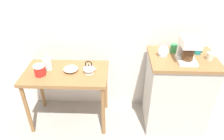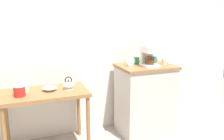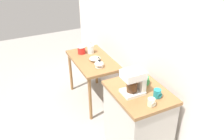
{
  "view_description": "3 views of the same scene",
  "coord_description": "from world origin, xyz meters",
  "px_view_note": "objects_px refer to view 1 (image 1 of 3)",
  "views": [
    {
      "loc": [
        -0.08,
        -1.95,
        1.97
      ],
      "look_at": [
        -0.14,
        -0.1,
        0.81
      ],
      "focal_mm": 32.95,
      "sensor_mm": 36.0,
      "label": 1
    },
    {
      "loc": [
        -0.89,
        -2.65,
        1.54
      ],
      "look_at": [
        0.14,
        -0.02,
        0.91
      ],
      "focal_mm": 38.05,
      "sensor_mm": 36.0,
      "label": 2
    },
    {
      "loc": [
        2.34,
        -1.2,
        2.34
      ],
      "look_at": [
        0.12,
        -0.09,
        0.95
      ],
      "focal_mm": 38.82,
      "sensor_mm": 36.0,
      "label": 3
    }
  ],
  "objects_px": {
    "mug_dark_teal": "(198,50)",
    "mug_small_cream": "(210,56)",
    "canister_enamel": "(40,70)",
    "coffee_maker": "(188,48)",
    "mug_tall_green": "(174,48)",
    "bowl_stoneware": "(71,69)",
    "glass_carafe_vase": "(47,63)",
    "teakettle": "(89,69)",
    "table_clock": "(163,52)"
  },
  "relations": [
    {
      "from": "mug_tall_green",
      "to": "table_clock",
      "type": "xyz_separation_m",
      "value": [
        -0.14,
        -0.11,
        0.01
      ]
    },
    {
      "from": "glass_carafe_vase",
      "to": "bowl_stoneware",
      "type": "bearing_deg",
      "value": -8.94
    },
    {
      "from": "glass_carafe_vase",
      "to": "canister_enamel",
      "type": "distance_m",
      "value": 0.14
    },
    {
      "from": "table_clock",
      "to": "coffee_maker",
      "type": "bearing_deg",
      "value": -20.65
    },
    {
      "from": "canister_enamel",
      "to": "coffee_maker",
      "type": "xyz_separation_m",
      "value": [
        1.54,
        0.01,
        0.29
      ]
    },
    {
      "from": "mug_small_cream",
      "to": "mug_dark_teal",
      "type": "bearing_deg",
      "value": 123.51
    },
    {
      "from": "mug_dark_teal",
      "to": "mug_tall_green",
      "type": "distance_m",
      "value": 0.25
    },
    {
      "from": "mug_small_cream",
      "to": "canister_enamel",
      "type": "bearing_deg",
      "value": -178.65
    },
    {
      "from": "canister_enamel",
      "to": "mug_small_cream",
      "type": "height_order",
      "value": "mug_small_cream"
    },
    {
      "from": "mug_small_cream",
      "to": "teakettle",
      "type": "bearing_deg",
      "value": 179.08
    },
    {
      "from": "coffee_maker",
      "to": "table_clock",
      "type": "relative_size",
      "value": 2.08
    },
    {
      "from": "teakettle",
      "to": "bowl_stoneware",
      "type": "bearing_deg",
      "value": 173.01
    },
    {
      "from": "teakettle",
      "to": "coffee_maker",
      "type": "relative_size",
      "value": 0.61
    },
    {
      "from": "bowl_stoneware",
      "to": "mug_small_cream",
      "type": "relative_size",
      "value": 2.15
    },
    {
      "from": "canister_enamel",
      "to": "mug_tall_green",
      "type": "bearing_deg",
      "value": 7.79
    },
    {
      "from": "bowl_stoneware",
      "to": "mug_tall_green",
      "type": "bearing_deg",
      "value": 5.57
    },
    {
      "from": "mug_dark_teal",
      "to": "mug_small_cream",
      "type": "bearing_deg",
      "value": -56.49
    },
    {
      "from": "bowl_stoneware",
      "to": "teakettle",
      "type": "height_order",
      "value": "teakettle"
    },
    {
      "from": "canister_enamel",
      "to": "coffee_maker",
      "type": "height_order",
      "value": "coffee_maker"
    },
    {
      "from": "mug_dark_teal",
      "to": "mug_small_cream",
      "type": "xyz_separation_m",
      "value": [
        0.09,
        -0.13,
        -0.01
      ]
    },
    {
      "from": "coffee_maker",
      "to": "table_clock",
      "type": "distance_m",
      "value": 0.25
    },
    {
      "from": "teakettle",
      "to": "mug_dark_teal",
      "type": "distance_m",
      "value": 1.2
    },
    {
      "from": "coffee_maker",
      "to": "mug_dark_teal",
      "type": "height_order",
      "value": "coffee_maker"
    },
    {
      "from": "glass_carafe_vase",
      "to": "coffee_maker",
      "type": "xyz_separation_m",
      "value": [
        1.5,
        -0.12,
        0.27
      ]
    },
    {
      "from": "glass_carafe_vase",
      "to": "table_clock",
      "type": "relative_size",
      "value": 1.65
    },
    {
      "from": "teakettle",
      "to": "canister_enamel",
      "type": "relative_size",
      "value": 1.28
    },
    {
      "from": "glass_carafe_vase",
      "to": "mug_tall_green",
      "type": "relative_size",
      "value": 2.19
    },
    {
      "from": "canister_enamel",
      "to": "table_clock",
      "type": "height_order",
      "value": "table_clock"
    },
    {
      "from": "mug_tall_green",
      "to": "table_clock",
      "type": "height_order",
      "value": "table_clock"
    },
    {
      "from": "teakettle",
      "to": "mug_small_cream",
      "type": "relative_size",
      "value": 2.05
    },
    {
      "from": "canister_enamel",
      "to": "mug_dark_teal",
      "type": "xyz_separation_m",
      "value": [
        1.71,
        0.17,
        0.19
      ]
    },
    {
      "from": "table_clock",
      "to": "glass_carafe_vase",
      "type": "bearing_deg",
      "value": 178.27
    },
    {
      "from": "bowl_stoneware",
      "to": "glass_carafe_vase",
      "type": "bearing_deg",
      "value": 171.06
    },
    {
      "from": "teakettle",
      "to": "glass_carafe_vase",
      "type": "bearing_deg",
      "value": 171.91
    },
    {
      "from": "canister_enamel",
      "to": "mug_small_cream",
      "type": "distance_m",
      "value": 1.81
    },
    {
      "from": "teakettle",
      "to": "glass_carafe_vase",
      "type": "relative_size",
      "value": 0.77
    },
    {
      "from": "mug_small_cream",
      "to": "table_clock",
      "type": "distance_m",
      "value": 0.48
    },
    {
      "from": "glass_carafe_vase",
      "to": "canister_enamel",
      "type": "xyz_separation_m",
      "value": [
        -0.05,
        -0.13,
        -0.01
      ]
    },
    {
      "from": "mug_small_cream",
      "to": "glass_carafe_vase",
      "type": "bearing_deg",
      "value": 177.09
    },
    {
      "from": "mug_tall_green",
      "to": "mug_dark_teal",
      "type": "bearing_deg",
      "value": -6.44
    },
    {
      "from": "glass_carafe_vase",
      "to": "mug_dark_teal",
      "type": "distance_m",
      "value": 1.68
    },
    {
      "from": "coffee_maker",
      "to": "mug_small_cream",
      "type": "distance_m",
      "value": 0.28
    },
    {
      "from": "table_clock",
      "to": "canister_enamel",
      "type": "bearing_deg",
      "value": -175.99
    },
    {
      "from": "teakettle",
      "to": "mug_dark_teal",
      "type": "relative_size",
      "value": 1.77
    },
    {
      "from": "coffee_maker",
      "to": "mug_small_cream",
      "type": "height_order",
      "value": "coffee_maker"
    },
    {
      "from": "coffee_maker",
      "to": "mug_tall_green",
      "type": "height_order",
      "value": "coffee_maker"
    },
    {
      "from": "glass_carafe_vase",
      "to": "canister_enamel",
      "type": "height_order",
      "value": "glass_carafe_vase"
    },
    {
      "from": "bowl_stoneware",
      "to": "canister_enamel",
      "type": "relative_size",
      "value": 1.34
    },
    {
      "from": "teakettle",
      "to": "mug_small_cream",
      "type": "distance_m",
      "value": 1.28
    },
    {
      "from": "bowl_stoneware",
      "to": "table_clock",
      "type": "height_order",
      "value": "table_clock"
    }
  ]
}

